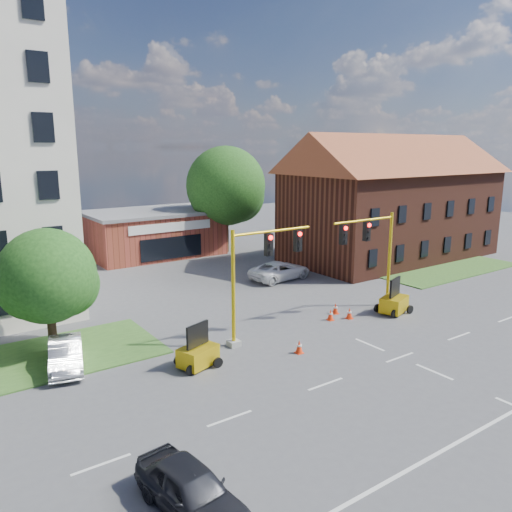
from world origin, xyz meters
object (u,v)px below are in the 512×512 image
trailer_west (198,354)px  pickup_white (280,270)px  signal_mast_west (259,270)px  trailer_east (394,302)px  sedan_dark (191,490)px  signal_mast_east (373,250)px

trailer_west → pickup_white: size_ratio=0.40×
signal_mast_west → pickup_white: size_ratio=1.19×
trailer_east → sedan_dark: (-18.77, -8.40, 0.04)m
pickup_white → sedan_dark: size_ratio=1.25×
trailer_east → pickup_white: size_ratio=0.42×
signal_mast_east → trailer_east: bearing=-55.7°
signal_mast_east → trailer_east: size_ratio=2.81×
signal_mast_west → sedan_dark: signal_mast_west is taller
pickup_white → sedan_dark: 26.08m
pickup_white → signal_mast_west: bearing=132.0°
sedan_dark → trailer_east: bearing=16.9°
trailer_west → sedan_dark: size_ratio=0.50×
signal_mast_east → sedan_dark: 20.60m
sedan_dark → signal_mast_east: bearing=21.1°
trailer_east → pickup_white: (-0.90, 10.59, 0.05)m
signal_mast_west → sedan_dark: size_ratio=1.48×
pickup_white → signal_mast_east: bearing=175.1°
trailer_west → trailer_east: trailer_east is taller
signal_mast_west → trailer_east: bearing=-7.4°
pickup_white → trailer_west: bearing=123.6°
trailer_east → signal_mast_west: bearing=153.3°
trailer_east → sedan_dark: size_ratio=0.53×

